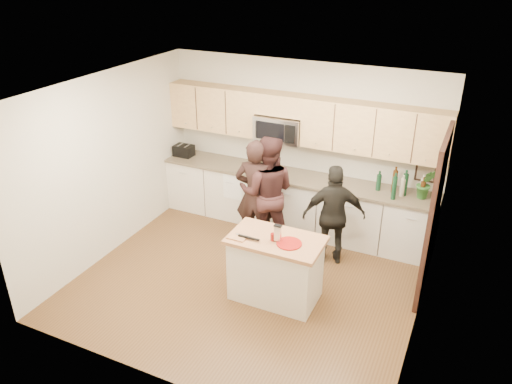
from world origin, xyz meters
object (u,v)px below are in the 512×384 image
at_px(toaster, 184,151).
at_px(woman_left, 256,195).
at_px(island, 276,268).
at_px(woman_center, 267,193).
at_px(woman_right, 334,215).

xyz_separation_m(toaster, woman_left, (1.73, -0.75, -0.17)).
bearing_deg(woman_left, island, 117.25).
bearing_deg(woman_center, toaster, -36.03).
height_order(island, woman_left, woman_left).
distance_m(woman_center, woman_right, 1.07).
distance_m(woman_left, woman_right, 1.21).
bearing_deg(woman_left, toaster, -32.24).
xyz_separation_m(island, woman_right, (0.42, 1.14, 0.31)).
xyz_separation_m(woman_center, woman_right, (1.06, -0.05, -0.13)).
relative_size(toaster, woman_right, 0.21).
bearing_deg(woman_center, woman_right, 160.41).
bearing_deg(woman_center, island, 101.54).
distance_m(island, toaster, 3.18).
bearing_deg(woman_center, woman_left, 19.07).
height_order(island, toaster, toaster).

